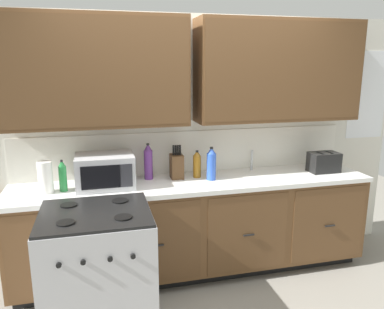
{
  "coord_description": "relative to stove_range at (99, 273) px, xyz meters",
  "views": [
    {
      "loc": [
        -0.82,
        -2.85,
        1.92
      ],
      "look_at": [
        -0.04,
        0.27,
        1.15
      ],
      "focal_mm": 35.52,
      "sensor_mm": 36.0,
      "label": 1
    }
  ],
  "objects": [
    {
      "name": "ground_plane",
      "position": [
        0.87,
        0.33,
        -0.47
      ],
      "size": [
        8.0,
        8.0,
        0.0
      ],
      "primitive_type": "plane",
      "color": "gray"
    },
    {
      "name": "wall_unit",
      "position": [
        0.88,
        0.83,
        1.15
      ],
      "size": [
        4.4,
        0.4,
        2.37
      ],
      "color": "silver",
      "rests_on": "ground_plane"
    },
    {
      "name": "counter_run",
      "position": [
        0.88,
        0.63,
        -0.01
      ],
      "size": [
        3.23,
        0.64,
        0.9
      ],
      "color": "black",
      "rests_on": "ground_plane"
    },
    {
      "name": "stove_range",
      "position": [
        0.0,
        0.0,
        0.0
      ],
      "size": [
        0.76,
        0.68,
        0.95
      ],
      "color": "#B7B7BC",
      "rests_on": "ground_plane"
    },
    {
      "name": "microwave",
      "position": [
        0.09,
        0.65,
        0.57
      ],
      "size": [
        0.48,
        0.37,
        0.28
      ],
      "color": "#B7B7BC",
      "rests_on": "counter_run"
    },
    {
      "name": "toaster",
      "position": [
        2.15,
        0.61,
        0.53
      ],
      "size": [
        0.28,
        0.18,
        0.19
      ],
      "color": "black",
      "rests_on": "counter_run"
    },
    {
      "name": "knife_block",
      "position": [
        0.73,
        0.75,
        0.55
      ],
      "size": [
        0.11,
        0.14,
        0.31
      ],
      "color": "#52361E",
      "rests_on": "counter_run"
    },
    {
      "name": "sink_faucet",
      "position": [
        1.5,
        0.84,
        0.53
      ],
      "size": [
        0.02,
        0.02,
        0.2
      ],
      "primitive_type": "cylinder",
      "color": "#B2B5BA",
      "rests_on": "counter_run"
    },
    {
      "name": "paper_towel_roll",
      "position": [
        -0.38,
        0.61,
        0.56
      ],
      "size": [
        0.12,
        0.12,
        0.26
      ],
      "primitive_type": "cylinder",
      "color": "white",
      "rests_on": "counter_run"
    },
    {
      "name": "bottle_amber",
      "position": [
        0.92,
        0.73,
        0.56
      ],
      "size": [
        0.07,
        0.07,
        0.25
      ],
      "color": "#9E6619",
      "rests_on": "counter_run"
    },
    {
      "name": "bottle_green",
      "position": [
        -0.25,
        0.62,
        0.56
      ],
      "size": [
        0.06,
        0.06,
        0.26
      ],
      "color": "#237A38",
      "rests_on": "counter_run"
    },
    {
      "name": "bottle_blue",
      "position": [
        1.02,
        0.63,
        0.58
      ],
      "size": [
        0.08,
        0.08,
        0.3
      ],
      "color": "blue",
      "rests_on": "counter_run"
    },
    {
      "name": "bottle_violet",
      "position": [
        0.48,
        0.79,
        0.6
      ],
      "size": [
        0.08,
        0.08,
        0.33
      ],
      "color": "#663384",
      "rests_on": "counter_run"
    }
  ]
}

